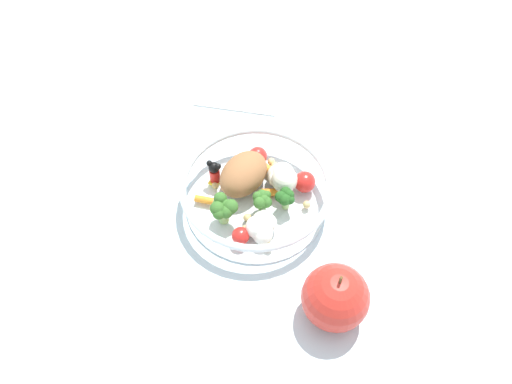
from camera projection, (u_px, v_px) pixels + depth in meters
ground_plane at (249, 207)px, 0.72m from camera, size 2.40×2.40×0.00m
food_container at (258, 190)px, 0.70m from camera, size 0.21×0.21×0.06m
loose_apple at (335, 297)px, 0.59m from camera, size 0.08×0.08×0.09m
folded_napkin at (243, 80)px, 0.87m from camera, size 0.18×0.19×0.01m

